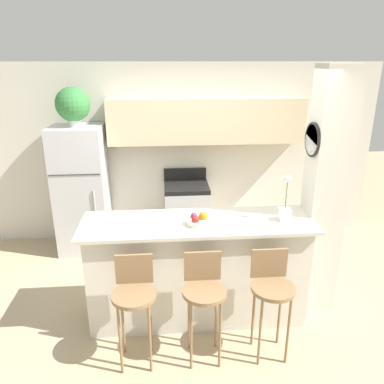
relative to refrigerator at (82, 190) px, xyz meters
name	(u,v)px	position (x,y,z in m)	size (l,w,h in m)	color
ground_plane	(197,315)	(1.45, -1.65, -0.88)	(14.00, 14.00, 0.00)	tan
wall_back	(193,141)	(1.56, 0.30, 0.59)	(5.60, 0.38, 2.55)	silver
pillar_right	(324,195)	(2.75, -1.52, 0.40)	(0.38, 0.33, 2.55)	silver
counter_bar	(198,270)	(1.45, -1.65, -0.33)	(2.27, 0.68, 1.09)	silver
refrigerator	(82,190)	(0.00, 0.00, 0.00)	(0.68, 0.65, 1.76)	silver
stove_range	(186,214)	(1.45, 0.03, -0.42)	(0.62, 0.60, 1.07)	silver
bar_stool_left	(134,295)	(0.85, -2.21, -0.20)	(0.38, 0.38, 1.00)	olive
bar_stool_mid	(204,292)	(1.45, -2.21, -0.20)	(0.38, 0.38, 1.00)	olive
bar_stool_right	(272,288)	(2.05, -2.21, -0.20)	(0.38, 0.38, 1.00)	olive
potted_plant_on_fridge	(73,105)	(0.00, 0.00, 1.15)	(0.44, 0.44, 0.50)	silver
orchid_vase	(285,208)	(2.29, -1.70, 0.35)	(0.11, 0.11, 0.46)	white
fruit_bowl	(198,220)	(1.44, -1.72, 0.26)	(0.24, 0.24, 0.12)	silver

